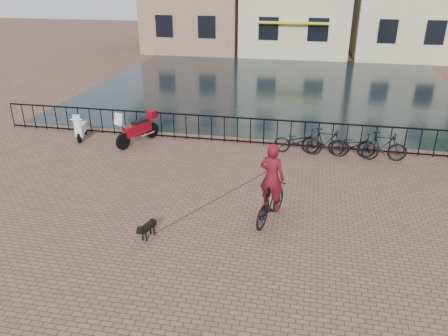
% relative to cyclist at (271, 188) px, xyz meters
% --- Properties ---
extents(ground, '(100.00, 100.00, 0.00)m').
position_rel_cyclist_xyz_m(ground, '(-1.31, -2.58, -0.95)').
color(ground, brown).
rests_on(ground, ground).
extents(canal_water, '(20.00, 20.00, 0.00)m').
position_rel_cyclist_xyz_m(canal_water, '(-1.31, 14.72, -0.95)').
color(canal_water, black).
rests_on(canal_water, ground).
extents(railing, '(20.00, 0.05, 1.02)m').
position_rel_cyclist_xyz_m(railing, '(-1.31, 5.42, -0.45)').
color(railing, black).
rests_on(railing, ground).
extents(cyclist, '(1.04, 1.91, 2.51)m').
position_rel_cyclist_xyz_m(cyclist, '(0.00, 0.00, 0.00)').
color(cyclist, black).
rests_on(cyclist, ground).
extents(dog, '(0.41, 0.75, 0.48)m').
position_rel_cyclist_xyz_m(dog, '(-2.84, -1.39, -0.71)').
color(dog, black).
rests_on(dog, ground).
extents(motorcycle, '(1.23, 2.02, 1.43)m').
position_rel_cyclist_xyz_m(motorcycle, '(-5.48, 4.63, -0.24)').
color(motorcycle, maroon).
rests_on(motorcycle, ground).
extents(scooter, '(0.68, 1.29, 1.15)m').
position_rel_cyclist_xyz_m(scooter, '(-7.83, 4.72, -0.38)').
color(scooter, white).
rests_on(scooter, ground).
extents(parked_bike_0, '(1.72, 0.62, 0.90)m').
position_rel_cyclist_xyz_m(parked_bike_0, '(0.49, 4.82, -0.50)').
color(parked_bike_0, black).
rests_on(parked_bike_0, ground).
extents(parked_bike_1, '(1.69, 0.58, 1.00)m').
position_rel_cyclist_xyz_m(parked_bike_1, '(1.44, 4.82, -0.45)').
color(parked_bike_1, black).
rests_on(parked_bike_1, ground).
extents(parked_bike_2, '(1.79, 0.85, 0.90)m').
position_rel_cyclist_xyz_m(parked_bike_2, '(2.39, 4.82, -0.50)').
color(parked_bike_2, black).
rests_on(parked_bike_2, ground).
extents(parked_bike_3, '(1.70, 0.61, 1.00)m').
position_rel_cyclist_xyz_m(parked_bike_3, '(3.34, 4.82, -0.45)').
color(parked_bike_3, black).
rests_on(parked_bike_3, ground).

